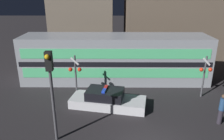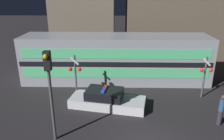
{
  "view_description": "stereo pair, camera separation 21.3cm",
  "coord_description": "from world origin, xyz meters",
  "px_view_note": "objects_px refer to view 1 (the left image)",
  "views": [
    {
      "loc": [
        -1.8,
        -8.34,
        7.17
      ],
      "look_at": [
        -1.91,
        6.64,
        1.72
      ],
      "focal_mm": 35.0,
      "sensor_mm": 36.0,
      "label": 1
    },
    {
      "loc": [
        -1.59,
        -8.33,
        7.17
      ],
      "look_at": [
        -1.91,
        6.64,
        1.72
      ],
      "focal_mm": 35.0,
      "sensor_mm": 36.0,
      "label": 2
    }
  ],
  "objects_px": {
    "pedestrian": "(222,109)",
    "traffic_light_corner": "(51,82)",
    "crossing_signal_near": "(205,73)",
    "police_car": "(107,100)",
    "train": "(115,59)"
  },
  "relations": [
    {
      "from": "pedestrian",
      "to": "traffic_light_corner",
      "type": "bearing_deg",
      "value": -170.44
    },
    {
      "from": "pedestrian",
      "to": "crossing_signal_near",
      "type": "bearing_deg",
      "value": 85.89
    },
    {
      "from": "police_car",
      "to": "traffic_light_corner",
      "type": "xyz_separation_m",
      "value": [
        -2.48,
        -3.46,
        2.71
      ]
    },
    {
      "from": "traffic_light_corner",
      "to": "pedestrian",
      "type": "bearing_deg",
      "value": 9.56
    },
    {
      "from": "crossing_signal_near",
      "to": "traffic_light_corner",
      "type": "bearing_deg",
      "value": -152.3
    },
    {
      "from": "pedestrian",
      "to": "traffic_light_corner",
      "type": "distance_m",
      "value": 9.35
    },
    {
      "from": "police_car",
      "to": "pedestrian",
      "type": "relative_size",
      "value": 2.78
    },
    {
      "from": "train",
      "to": "traffic_light_corner",
      "type": "relative_size",
      "value": 3.22
    },
    {
      "from": "train",
      "to": "pedestrian",
      "type": "xyz_separation_m",
      "value": [
        5.93,
        -6.46,
        -0.96
      ]
    },
    {
      "from": "train",
      "to": "traffic_light_corner",
      "type": "height_order",
      "value": "traffic_light_corner"
    },
    {
      "from": "police_car",
      "to": "traffic_light_corner",
      "type": "relative_size",
      "value": 1.1
    },
    {
      "from": "pedestrian",
      "to": "traffic_light_corner",
      "type": "height_order",
      "value": "traffic_light_corner"
    },
    {
      "from": "police_car",
      "to": "crossing_signal_near",
      "type": "distance_m",
      "value": 6.99
    },
    {
      "from": "pedestrian",
      "to": "traffic_light_corner",
      "type": "xyz_separation_m",
      "value": [
        -8.96,
        -1.51,
        2.23
      ]
    },
    {
      "from": "crossing_signal_near",
      "to": "traffic_light_corner",
      "type": "xyz_separation_m",
      "value": [
        -9.19,
        -4.83,
        1.34
      ]
    }
  ]
}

